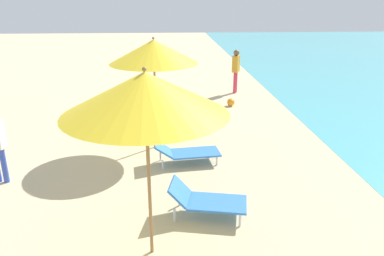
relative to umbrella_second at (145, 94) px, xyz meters
The scene contains 7 objects.
umbrella_second is the anchor object (origin of this frame).
lounger_second_shoreside 2.47m from the umbrella_second, 45.53° to the left, with size 1.40×0.85×0.61m.
umbrella_farthest 4.12m from the umbrella_second, 90.40° to the left, with size 2.09×2.09×2.72m.
lounger_farthest_shoreside 5.65m from the umbrella_second, 82.13° to the left, with size 1.28×0.72×0.56m.
lounger_farthest_inland 3.81m from the umbrella_second, 78.00° to the left, with size 1.55×0.75×0.55m.
person_walking_near 10.07m from the umbrella_second, 72.94° to the left, with size 0.36×0.42×1.69m.
beach_ball 8.37m from the umbrella_second, 72.28° to the left, with size 0.27×0.27×0.27m, color orange.
Camera 1 is at (0.46, -0.41, 3.58)m, focal length 34.51 mm.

